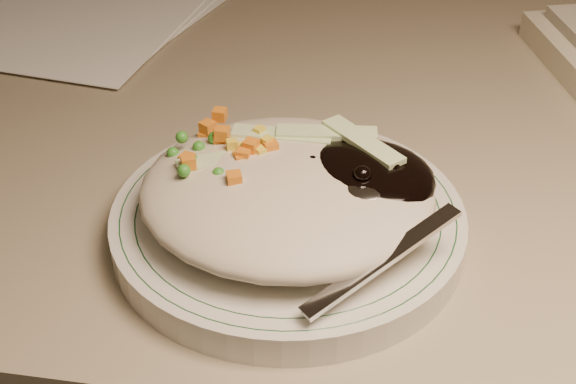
# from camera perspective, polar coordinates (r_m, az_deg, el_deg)

# --- Properties ---
(desk) EXTENTS (1.40, 0.70, 0.74)m
(desk) POSITION_cam_1_polar(r_m,az_deg,el_deg) (0.83, 9.33, -5.74)
(desk) COLOR gray
(desk) RESTS_ON ground
(plate) EXTENTS (0.24, 0.24, 0.02)m
(plate) POSITION_cam_1_polar(r_m,az_deg,el_deg) (0.54, -0.00, -2.24)
(plate) COLOR silver
(plate) RESTS_ON desk
(plate_rim) EXTENTS (0.22, 0.22, 0.00)m
(plate_rim) POSITION_cam_1_polar(r_m,az_deg,el_deg) (0.53, -0.00, -1.39)
(plate_rim) COLOR #144723
(plate_rim) RESTS_ON plate
(meal) EXTENTS (0.21, 0.19, 0.05)m
(meal) POSITION_cam_1_polar(r_m,az_deg,el_deg) (0.52, 0.45, 0.41)
(meal) COLOR beige
(meal) RESTS_ON plate
(papers) EXTENTS (0.40, 0.33, 0.00)m
(papers) POSITION_cam_1_polar(r_m,az_deg,el_deg) (0.91, -17.03, 12.27)
(papers) COLOR white
(papers) RESTS_ON desk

